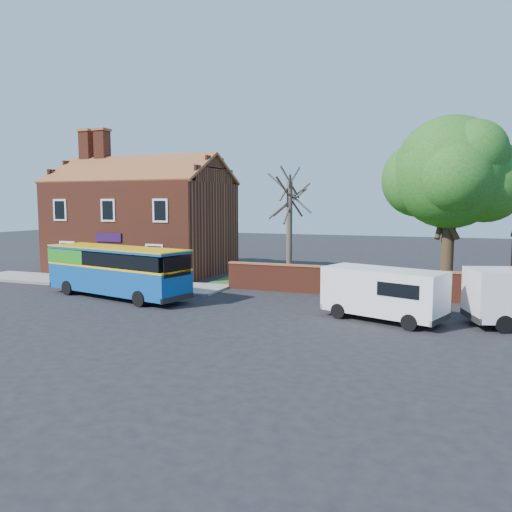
% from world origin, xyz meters
% --- Properties ---
extents(ground, '(120.00, 120.00, 0.00)m').
position_xyz_m(ground, '(0.00, 0.00, 0.00)').
color(ground, black).
rests_on(ground, ground).
extents(pavement, '(18.00, 3.50, 0.12)m').
position_xyz_m(pavement, '(-7.00, 5.75, 0.06)').
color(pavement, gray).
rests_on(pavement, ground).
extents(kerb, '(18.00, 0.15, 0.14)m').
position_xyz_m(kerb, '(-7.00, 4.00, 0.07)').
color(kerb, slate).
rests_on(kerb, ground).
extents(grass_strip, '(26.00, 12.00, 0.04)m').
position_xyz_m(grass_strip, '(13.00, 13.00, 0.02)').
color(grass_strip, '#426B28').
rests_on(grass_strip, ground).
extents(shop_building, '(12.30, 8.13, 10.50)m').
position_xyz_m(shop_building, '(-7.02, 11.50, 3.41)').
color(shop_building, maroon).
rests_on(shop_building, ground).
extents(boundary_wall, '(22.00, 0.38, 1.60)m').
position_xyz_m(boundary_wall, '(13.00, 7.00, 0.81)').
color(boundary_wall, maroon).
rests_on(boundary_wall, ground).
extents(bus, '(9.21, 4.26, 2.73)m').
position_xyz_m(bus, '(-2.73, 2.15, 1.55)').
color(bus, '#0D4A98').
rests_on(bus, ground).
extents(van_near, '(5.49, 3.65, 2.24)m').
position_xyz_m(van_near, '(11.59, 1.71, 1.26)').
color(van_near, white).
rests_on(van_near, ground).
extents(large_tree, '(8.33, 6.59, 10.16)m').
position_xyz_m(large_tree, '(14.22, 11.86, 6.65)').
color(large_tree, black).
rests_on(large_tree, ground).
extents(bare_tree, '(2.60, 3.10, 6.93)m').
position_xyz_m(bare_tree, '(5.03, 9.24, 3.56)').
color(bare_tree, '#4C4238').
rests_on(bare_tree, ground).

